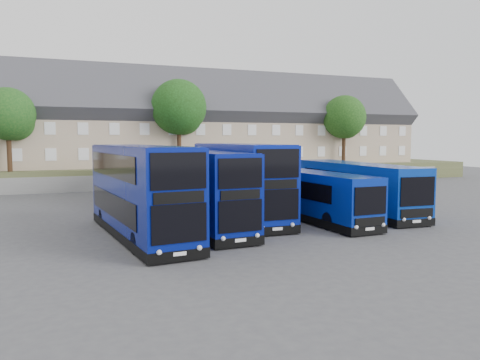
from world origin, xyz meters
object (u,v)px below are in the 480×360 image
tree_west (10,116)px  tree_mid (180,109)px  dd_front_left (140,193)px  coach_east_a (313,196)px  tree_east (345,119)px  dd_front_mid (201,191)px  tree_far (353,119)px

tree_west → tree_mid: bearing=1.8°
dd_front_left → coach_east_a: size_ratio=1.07×
tree_west → tree_east: (36.00, 0.00, 0.34)m
dd_front_mid → tree_west: bearing=113.7°
tree_west → tree_east: bearing=0.0°
dd_front_mid → tree_far: tree_far is taller
dd_front_mid → tree_mid: bearing=75.9°
tree_west → dd_front_mid: bearing=-63.9°
tree_west → tree_mid: 16.04m
coach_east_a → tree_east: (17.59, 22.66, 5.93)m
coach_east_a → tree_mid: size_ratio=1.20×
dd_front_left → coach_east_a: bearing=0.8°
tree_far → coach_east_a: bearing=-128.5°
dd_front_left → dd_front_mid: (3.53, 1.06, -0.17)m
tree_west → tree_far: tree_far is taller
tree_east → tree_far: tree_far is taller
tree_mid → tree_far: tree_mid is taller
tree_far → dd_front_mid: bearing=-135.9°
dd_front_left → tree_mid: (8.33, 24.37, 5.80)m
dd_front_left → tree_west: 25.53m
coach_east_a → tree_west: tree_west is taller
dd_front_mid → coach_east_a: 7.24m
dd_front_left → dd_front_mid: 3.69m
tree_far → dd_front_left: bearing=-138.0°
dd_front_left → tree_mid: bearing=65.5°
dd_front_mid → tree_west: (-11.20, 22.81, 4.95)m
dd_front_mid → tree_east: size_ratio=1.33×
dd_front_mid → coach_east_a: size_ratio=0.99×
dd_front_left → dd_front_mid: dd_front_left is taller
dd_front_left → tree_west: (-7.67, 23.87, 4.79)m
tree_west → tree_east: tree_east is taller
dd_front_mid → coach_east_a: dd_front_mid is taller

